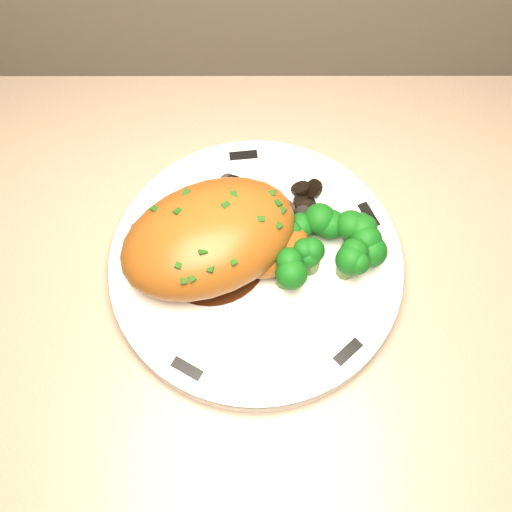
{
  "coord_description": "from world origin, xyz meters",
  "views": [
    {
      "loc": [
        -0.21,
        1.5,
        1.47
      ],
      "look_at": [
        -0.21,
        1.75,
        0.96
      ],
      "focal_mm": 45.0,
      "sensor_mm": 36.0,
      "label": 1
    }
  ],
  "objects_px": {
    "chicken_breast": "(216,239)",
    "plate": "(256,265)",
    "counter": "(508,446)",
    "broccoli_florets": "(327,244)"
  },
  "relations": [
    {
      "from": "chicken_breast",
      "to": "plate",
      "type": "bearing_deg",
      "value": -36.6
    },
    {
      "from": "counter",
      "to": "chicken_breast",
      "type": "height_order",
      "value": "counter"
    },
    {
      "from": "plate",
      "to": "broccoli_florets",
      "type": "relative_size",
      "value": 2.62
    },
    {
      "from": "counter",
      "to": "plate",
      "type": "bearing_deg",
      "value": 168.59
    },
    {
      "from": "counter",
      "to": "chicken_breast",
      "type": "xyz_separation_m",
      "value": [
        -0.42,
        0.08,
        0.51
      ]
    },
    {
      "from": "chicken_breast",
      "to": "broccoli_florets",
      "type": "distance_m",
      "value": 0.1
    },
    {
      "from": "chicken_breast",
      "to": "broccoli_florets",
      "type": "xyz_separation_m",
      "value": [
        0.1,
        -0.0,
        -0.01
      ]
    },
    {
      "from": "plate",
      "to": "broccoli_florets",
      "type": "bearing_deg",
      "value": 5.5
    },
    {
      "from": "counter",
      "to": "chicken_breast",
      "type": "distance_m",
      "value": 0.66
    },
    {
      "from": "plate",
      "to": "chicken_breast",
      "type": "height_order",
      "value": "chicken_breast"
    }
  ]
}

